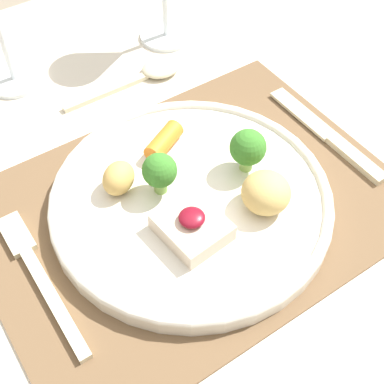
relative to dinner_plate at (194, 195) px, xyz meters
The scene contains 6 objects.
dining_table 0.11m from the dinner_plate, behind, with size 1.55×0.96×0.76m.
placemat 0.02m from the dinner_plate, behind, with size 0.43×0.32×0.00m, color brown.
dinner_plate is the anchor object (origin of this frame).
fork 0.17m from the dinner_plate, behind, with size 0.02×0.18×0.01m.
knife 0.19m from the dinner_plate, ahead, with size 0.02×0.18×0.01m.
spoon 0.23m from the dinner_plate, 70.63° to the left, with size 0.17×0.04×0.02m.
Camera 1 is at (-0.20, -0.29, 1.21)m, focal length 50.00 mm.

